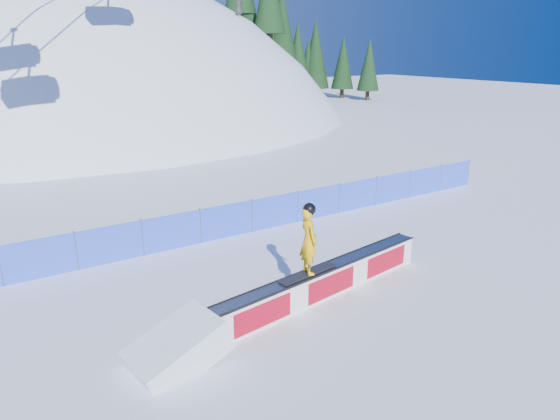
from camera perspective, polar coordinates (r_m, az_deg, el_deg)
ground at (r=15.26m, az=8.58°, el=-6.79°), size 160.00×160.00×0.00m
snow_hill at (r=58.44m, az=-20.65°, el=-7.75°), size 64.00×64.00×64.00m
treeline at (r=62.36m, az=-0.10°, el=20.91°), size 23.59×10.18×20.43m
safety_fence at (r=18.40m, az=-0.53°, el=-0.16°), size 22.05×0.05×1.30m
rail_box at (r=13.49m, az=5.20°, el=-8.15°), size 7.17×1.55×0.86m
snow_ramp at (r=11.32m, az=-11.53°, el=-16.60°), size 2.27×1.61×1.31m
snowboarder at (r=12.51m, az=3.30°, el=-3.42°), size 1.84×0.71×1.90m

